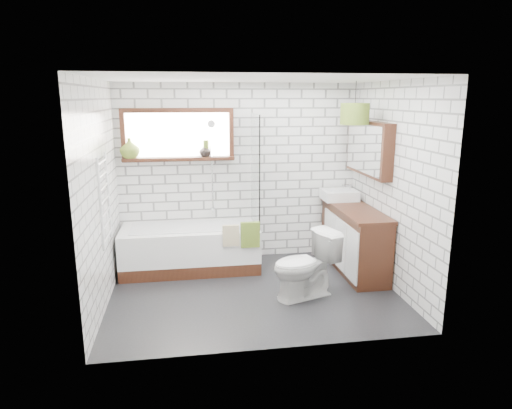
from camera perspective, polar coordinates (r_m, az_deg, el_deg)
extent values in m
cube|color=black|center=(5.64, -0.29, -10.89)|extent=(3.40, 2.60, 0.01)
cube|color=white|center=(5.15, -0.32, 15.51)|extent=(3.40, 2.60, 0.01)
cube|color=white|center=(6.52, -2.02, 3.98)|extent=(3.40, 0.01, 2.50)
cube|color=white|center=(4.00, 2.49, -2.03)|extent=(3.40, 0.01, 2.50)
cube|color=white|center=(5.28, -18.92, 1.03)|extent=(0.01, 2.60, 2.50)
cube|color=white|center=(5.75, 16.74, 2.15)|extent=(0.01, 2.60, 2.50)
cube|color=black|center=(6.37, -9.71, 8.55)|extent=(1.52, 0.16, 0.68)
cube|color=white|center=(5.28, -18.40, 0.52)|extent=(0.06, 0.52, 1.00)
cube|color=black|center=(6.20, 13.90, 6.84)|extent=(0.16, 1.20, 0.70)
cylinder|color=silver|center=(6.43, -5.53, 4.69)|extent=(0.02, 0.02, 1.30)
cube|color=white|center=(6.31, -8.21, -5.40)|extent=(1.84, 0.81, 0.59)
cube|color=white|center=(6.13, -0.09, 4.27)|extent=(0.02, 0.72, 1.50)
cube|color=#556E21|center=(5.89, -0.74, -3.79)|extent=(0.24, 0.07, 0.33)
cube|color=tan|center=(5.87, -3.17, -3.90)|extent=(0.21, 0.05, 0.28)
cube|color=black|center=(6.32, 12.15, -4.22)|extent=(0.49, 1.52, 0.87)
cube|color=white|center=(6.63, 10.35, 1.19)|extent=(0.48, 0.42, 0.14)
cylinder|color=silver|center=(6.67, 11.68, 1.79)|extent=(0.04, 0.04, 0.17)
imported|color=white|center=(5.39, 6.12, -7.57)|extent=(0.66, 0.87, 0.79)
imported|color=#5C7323|center=(6.40, -15.51, 6.62)|extent=(0.31, 0.31, 0.27)
imported|color=black|center=(6.37, -6.37, 6.54)|extent=(0.21, 0.21, 0.17)
cylinder|color=#5C7323|center=(6.36, -6.26, 6.79)|extent=(0.09, 0.09, 0.23)
cylinder|color=#556E21|center=(5.95, 12.24, 11.02)|extent=(0.36, 0.36, 0.26)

